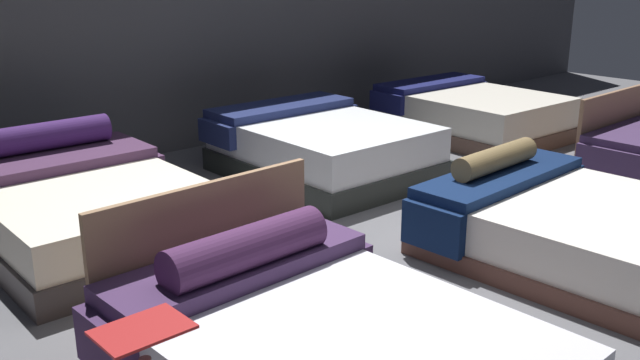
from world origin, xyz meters
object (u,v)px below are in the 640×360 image
Objects in this scene: bed_5 at (82,206)px; bed_1 at (320,350)px; bed_6 at (322,148)px; bed_7 at (472,114)px; bed_2 at (587,231)px.

bed_1 is at bearing -88.74° from bed_5.
bed_7 is (2.42, -0.00, -0.01)m from bed_6.
bed_1 reaches higher than bed_5.
bed_2 is 1.06× the size of bed_7.
bed_2 is at bearing -46.81° from bed_5.
bed_6 is at bearing 46.50° from bed_1.
bed_5 is at bearing -177.40° from bed_7.
bed_5 is (-2.44, 2.75, 0.04)m from bed_2.
bed_1 is 5.58m from bed_7.
bed_1 is 1.03× the size of bed_7.
bed_5 is 2.45m from bed_6.
bed_1 reaches higher than bed_2.
bed_6 is (2.45, 0.03, 0.01)m from bed_5.
bed_2 is 1.08× the size of bed_6.
bed_2 is 2.77m from bed_6.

